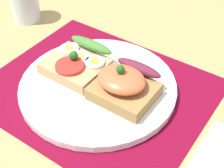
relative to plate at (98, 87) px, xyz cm
name	(u,v)px	position (x,y,z in cm)	size (l,w,h in cm)	color
ground_plane	(98,97)	(0.00, 0.00, -2.55)	(120.00, 90.00, 3.20)	tan
placemat	(98,90)	(0.00, 0.00, -0.80)	(37.86, 31.60, 0.30)	maroon
plate	(98,87)	(0.00, 0.00, 0.00)	(27.48, 27.48, 1.31)	white
sandwich_egg_tomato	(78,63)	(-5.39, 1.22, 2.17)	(10.52, 10.35, 4.27)	tan
sandwich_salmon	(124,85)	(5.18, 0.23, 2.90)	(10.02, 10.02, 6.17)	olive
drinking_glass	(24,0)	(-27.93, 10.42, 3.82)	(6.25, 6.25, 9.55)	silver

